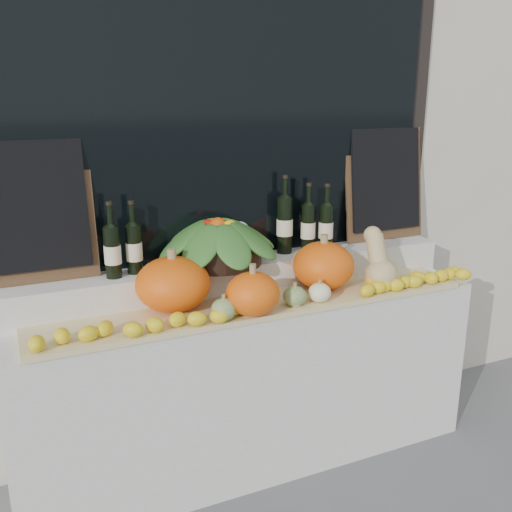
% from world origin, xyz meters
% --- Properties ---
extents(storefront_facade, '(7.00, 0.94, 4.50)m').
position_xyz_m(storefront_facade, '(0.00, 2.25, 2.25)').
color(storefront_facade, beige).
rests_on(storefront_facade, ground).
extents(display_sill, '(2.30, 0.55, 0.88)m').
position_xyz_m(display_sill, '(0.00, 1.52, 0.44)').
color(display_sill, silver).
rests_on(display_sill, ground).
extents(rear_tier, '(2.30, 0.25, 0.16)m').
position_xyz_m(rear_tier, '(0.00, 1.68, 0.96)').
color(rear_tier, silver).
rests_on(rear_tier, display_sill).
extents(straw_bedding, '(2.10, 0.32, 0.02)m').
position_xyz_m(straw_bedding, '(0.00, 1.40, 0.89)').
color(straw_bedding, tan).
rests_on(straw_bedding, display_sill).
extents(pumpkin_left, '(0.44, 0.44, 0.24)m').
position_xyz_m(pumpkin_left, '(-0.39, 1.49, 1.03)').
color(pumpkin_left, '#F75F0D').
rests_on(pumpkin_left, straw_bedding).
extents(pumpkin_right, '(0.36, 0.36, 0.24)m').
position_xyz_m(pumpkin_right, '(0.37, 1.46, 1.02)').
color(pumpkin_right, '#F75F0D').
rests_on(pumpkin_right, straw_bedding).
extents(pumpkin_center, '(0.27, 0.27, 0.19)m').
position_xyz_m(pumpkin_center, '(-0.09, 1.29, 1.00)').
color(pumpkin_center, '#F75F0D').
rests_on(pumpkin_center, straw_bedding).
extents(butternut_squash, '(0.16, 0.22, 0.30)m').
position_xyz_m(butternut_squash, '(0.64, 1.37, 1.02)').
color(butternut_squash, tan).
rests_on(butternut_squash, straw_bedding).
extents(decorative_gourds, '(0.93, 0.18, 0.16)m').
position_xyz_m(decorative_gourds, '(0.07, 1.30, 0.96)').
color(decorative_gourds, '#295F1C').
rests_on(decorative_gourds, straw_bedding).
extents(lemon_heap, '(2.20, 0.16, 0.06)m').
position_xyz_m(lemon_heap, '(0.00, 1.29, 0.94)').
color(lemon_heap, yellow).
rests_on(lemon_heap, straw_bedding).
extents(produce_bowl, '(0.64, 0.64, 0.24)m').
position_xyz_m(produce_bowl, '(-0.11, 1.66, 1.15)').
color(produce_bowl, black).
rests_on(produce_bowl, rear_tier).
extents(wine_bottle_far_left, '(0.08, 0.08, 0.35)m').
position_xyz_m(wine_bottle_far_left, '(-0.62, 1.65, 1.16)').
color(wine_bottle_far_left, black).
rests_on(wine_bottle_far_left, rear_tier).
extents(wine_bottle_near_left, '(0.08, 0.08, 0.34)m').
position_xyz_m(wine_bottle_near_left, '(-0.51, 1.68, 1.16)').
color(wine_bottle_near_left, black).
rests_on(wine_bottle_near_left, rear_tier).
extents(wine_bottle_tall, '(0.08, 0.08, 0.41)m').
position_xyz_m(wine_bottle_tall, '(0.27, 1.70, 1.19)').
color(wine_bottle_tall, black).
rests_on(wine_bottle_tall, rear_tier).
extents(wine_bottle_near_right, '(0.08, 0.08, 0.36)m').
position_xyz_m(wine_bottle_near_right, '(0.40, 1.67, 1.17)').
color(wine_bottle_near_right, black).
rests_on(wine_bottle_near_right, rear_tier).
extents(wine_bottle_far_right, '(0.08, 0.08, 0.36)m').
position_xyz_m(wine_bottle_far_right, '(0.49, 1.64, 1.17)').
color(wine_bottle_far_right, black).
rests_on(wine_bottle_far_right, rear_tier).
extents(chalkboard_left, '(0.50, 0.11, 0.62)m').
position_xyz_m(chalkboard_left, '(-0.92, 1.74, 1.36)').
color(chalkboard_left, '#4C331E').
rests_on(chalkboard_left, rear_tier).
extents(chalkboard_right, '(0.50, 0.11, 0.62)m').
position_xyz_m(chalkboard_right, '(0.92, 1.74, 1.36)').
color(chalkboard_right, '#4C331E').
rests_on(chalkboard_right, rear_tier).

